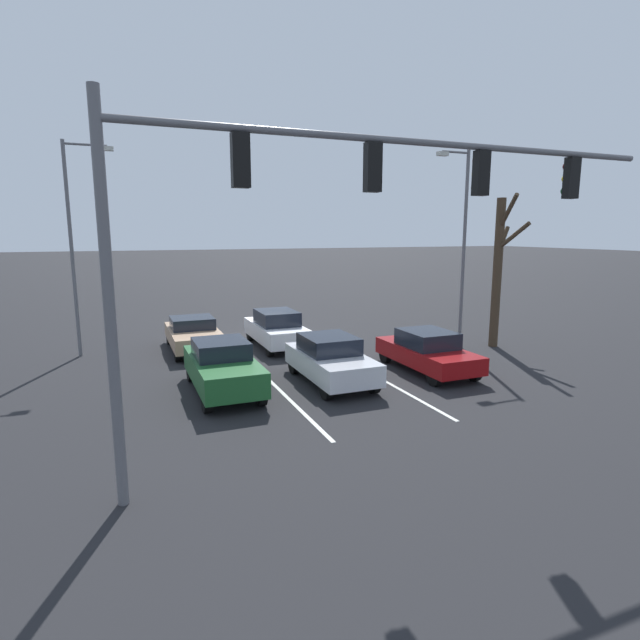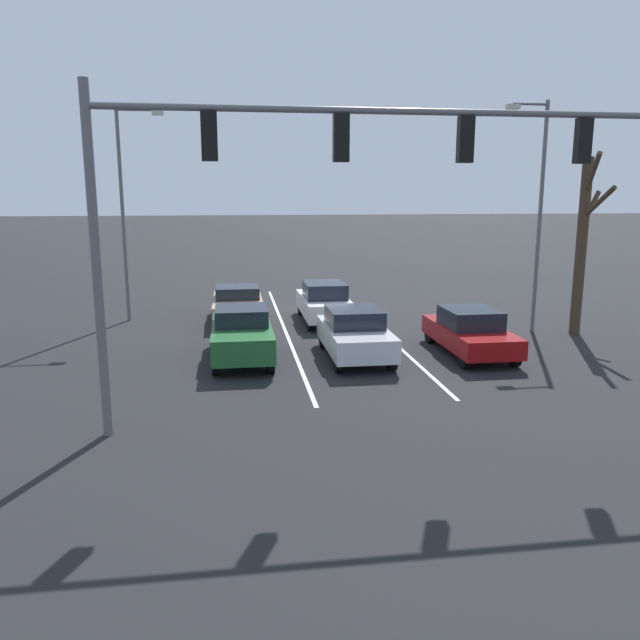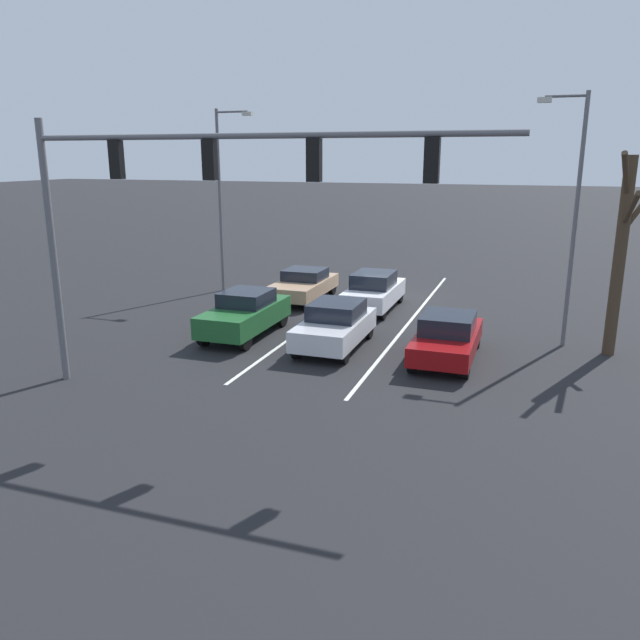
% 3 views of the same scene
% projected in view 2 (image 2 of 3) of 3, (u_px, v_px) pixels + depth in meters
% --- Properties ---
extents(ground_plane, '(240.00, 240.00, 0.00)m').
position_uv_depth(ground_plane, '(319.00, 313.00, 26.69)').
color(ground_plane, black).
extents(lane_stripe_left_divider, '(0.12, 17.95, 0.01)m').
position_uv_depth(lane_stripe_left_divider, '(375.00, 326.00, 24.05)').
color(lane_stripe_left_divider, silver).
rests_on(lane_stripe_left_divider, ground_plane).
extents(lane_stripe_center_divider, '(0.12, 17.95, 0.01)m').
position_uv_depth(lane_stripe_center_divider, '(284.00, 328.00, 23.56)').
color(lane_stripe_center_divider, silver).
rests_on(lane_stripe_center_divider, ground_plane).
extents(car_silver_midlane_front, '(1.82, 4.07, 1.53)m').
position_uv_depth(car_silver_midlane_front, '(355.00, 333.00, 19.24)').
color(car_silver_midlane_front, silver).
rests_on(car_silver_midlane_front, ground_plane).
extents(car_darkgreen_rightlane_front, '(1.79, 4.35, 1.60)m').
position_uv_depth(car_darkgreen_rightlane_front, '(242.00, 333.00, 19.06)').
color(car_darkgreen_rightlane_front, '#1E5928').
rests_on(car_darkgreen_rightlane_front, ground_plane).
extents(car_maroon_leftlane_front, '(1.81, 4.30, 1.45)m').
position_uv_depth(car_maroon_leftlane_front, '(470.00, 331.00, 19.73)').
color(car_maroon_leftlane_front, maroon).
rests_on(car_maroon_leftlane_front, ground_plane).
extents(car_white_midlane_second, '(1.77, 4.30, 1.58)m').
position_uv_depth(car_white_midlane_second, '(324.00, 302.00, 24.67)').
color(car_white_midlane_second, silver).
rests_on(car_white_midlane_second, ground_plane).
extents(car_tan_rightlane_second, '(1.94, 4.36, 1.36)m').
position_uv_depth(car_tan_rightlane_second, '(238.00, 303.00, 24.87)').
color(car_tan_rightlane_second, tan).
rests_on(car_tan_rightlane_second, ground_plane).
extents(traffic_signal_gantry, '(12.31, 0.37, 7.19)m').
position_uv_depth(traffic_signal_gantry, '(304.00, 172.00, 12.75)').
color(traffic_signal_gantry, slate).
rests_on(traffic_signal_gantry, ground_plane).
extents(street_lamp_right_shoulder, '(1.81, 0.24, 8.26)m').
position_uv_depth(street_lamp_right_shoulder, '(127.00, 201.00, 24.13)').
color(street_lamp_right_shoulder, slate).
rests_on(street_lamp_right_shoulder, ground_plane).
extents(street_lamp_left_shoulder, '(1.55, 0.24, 8.17)m').
position_uv_depth(street_lamp_left_shoulder, '(537.00, 204.00, 22.10)').
color(street_lamp_left_shoulder, slate).
rests_on(street_lamp_left_shoulder, ground_plane).
extents(bare_tree_near, '(1.20, 1.91, 6.38)m').
position_uv_depth(bare_tree_near, '(583.00, 240.00, 21.99)').
color(bare_tree_near, '#423323').
rests_on(bare_tree_near, ground_plane).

